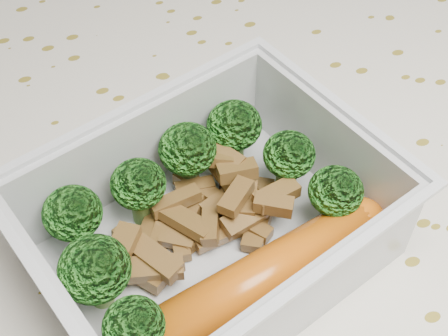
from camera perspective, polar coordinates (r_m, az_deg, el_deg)
name	(u,v)px	position (r m, az deg, el deg)	size (l,w,h in m)	color
dining_table	(234,272)	(0.47, 0.89, -9.47)	(1.40, 0.90, 0.75)	brown
tablecloth	(235,234)	(0.43, 0.97, -6.03)	(1.46, 0.96, 0.19)	silver
lunch_container	(210,232)	(0.36, -1.26, -5.83)	(0.23, 0.20, 0.07)	silver
broccoli_florets	(183,199)	(0.35, -3.80, -2.87)	(0.17, 0.14, 0.05)	#608C3F
meat_pile	(202,217)	(0.37, -2.04, -4.53)	(0.12, 0.08, 0.03)	brown
sausage	(261,280)	(0.34, 3.40, -10.15)	(0.17, 0.06, 0.03)	#C4580D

